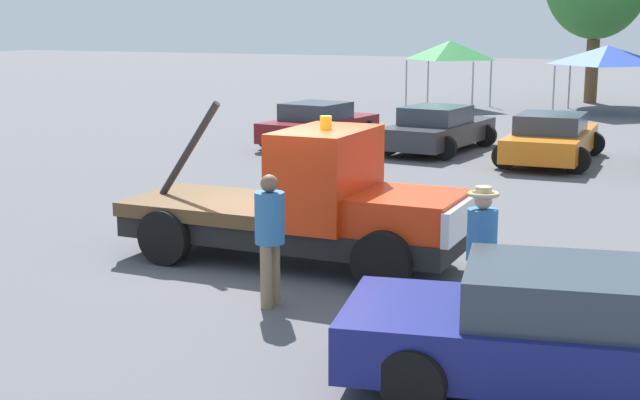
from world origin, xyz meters
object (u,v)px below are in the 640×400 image
object	(u,v)px
canopy_tent_green	(450,50)
person_at_hood	(270,231)
parked_car_maroon	(319,125)
canopy_tent_blue	(607,55)
person_near_truck	(482,244)
parked_car_charcoal	(438,129)
tow_truck	(311,207)
parked_car_orange	(551,138)
foreground_car	(594,335)
traffic_cone	(376,210)

from	to	relation	value
canopy_tent_green	person_at_hood	bearing A→B (deg)	-77.58
parked_car_maroon	canopy_tent_blue	xyz separation A→B (m)	(6.55, 13.63, 1.75)
person_near_truck	parked_car_maroon	world-z (taller)	person_near_truck
person_near_truck	parked_car_charcoal	bearing A→B (deg)	160.33
tow_truck	person_at_hood	world-z (taller)	tow_truck
parked_car_orange	canopy_tent_blue	distance (m)	14.01
foreground_car	parked_car_maroon	world-z (taller)	same
parked_car_maroon	parked_car_orange	xyz separation A→B (m)	(7.08, -0.26, 0.00)
parked_car_charcoal	parked_car_orange	xyz separation A→B (m)	(3.42, -0.70, 0.00)
person_near_truck	traffic_cone	bearing A→B (deg)	175.37
parked_car_maroon	canopy_tent_green	world-z (taller)	canopy_tent_green
tow_truck	foreground_car	bearing A→B (deg)	-35.69
parked_car_orange	person_near_truck	bearing A→B (deg)	-174.74
tow_truck	parked_car_orange	world-z (taller)	tow_truck
person_near_truck	traffic_cone	world-z (taller)	person_near_truck
tow_truck	canopy_tent_green	world-z (taller)	canopy_tent_green
foreground_car	canopy_tent_green	size ratio (longest dim) A/B	1.83
parked_car_charcoal	canopy_tent_blue	distance (m)	13.62
foreground_car	parked_car_orange	world-z (taller)	same
tow_truck	person_at_hood	bearing A→B (deg)	-79.88
person_near_truck	traffic_cone	distance (m)	5.81
canopy_tent_blue	traffic_cone	xyz separation A→B (m)	(-1.00, -22.85, -2.15)
person_near_truck	traffic_cone	xyz separation A→B (m)	(-3.30, 4.72, -0.79)
canopy_tent_green	canopy_tent_blue	xyz separation A→B (m)	(6.54, 0.34, -0.13)
person_at_hood	traffic_cone	bearing A→B (deg)	-83.45
parked_car_maroon	parked_car_charcoal	size ratio (longest dim) A/B	0.94
foreground_car	tow_truck	bearing A→B (deg)	133.54
tow_truck	traffic_cone	world-z (taller)	tow_truck
person_at_hood	canopy_tent_blue	distance (m)	28.12
parked_car_maroon	traffic_cone	bearing A→B (deg)	-143.05
parked_car_charcoal	traffic_cone	world-z (taller)	parked_car_charcoal
canopy_tent_green	canopy_tent_blue	distance (m)	6.55
parked_car_maroon	parked_car_charcoal	xyz separation A→B (m)	(3.65, 0.44, 0.00)
canopy_tent_green	person_near_truck	bearing A→B (deg)	-72.02
foreground_car	canopy_tent_blue	world-z (taller)	canopy_tent_blue
foreground_car	parked_car_maroon	bearing A→B (deg)	111.88
person_at_hood	parked_car_charcoal	size ratio (longest dim) A/B	0.37
person_near_truck	canopy_tent_blue	xyz separation A→B (m)	(-2.30, 27.57, 1.36)
person_at_hood	canopy_tent_blue	xyz separation A→B (m)	(0.43, 28.08, 1.36)
parked_car_charcoal	parked_car_orange	distance (m)	3.49
canopy_tent_blue	person_at_hood	bearing A→B (deg)	-90.87
foreground_car	parked_car_orange	xyz separation A→B (m)	(-3.41, 15.37, -0.00)
parked_car_charcoal	traffic_cone	distance (m)	9.85
foreground_car	traffic_cone	bearing A→B (deg)	115.58
parked_car_orange	canopy_tent_green	distance (m)	15.39
parked_car_maroon	traffic_cone	size ratio (longest dim) A/B	8.24
canopy_tent_green	traffic_cone	size ratio (longest dim) A/B	5.45
parked_car_maroon	canopy_tent_blue	world-z (taller)	canopy_tent_blue
person_at_hood	parked_car_maroon	distance (m)	15.70
parked_car_charcoal	canopy_tent_blue	bearing A→B (deg)	-7.04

